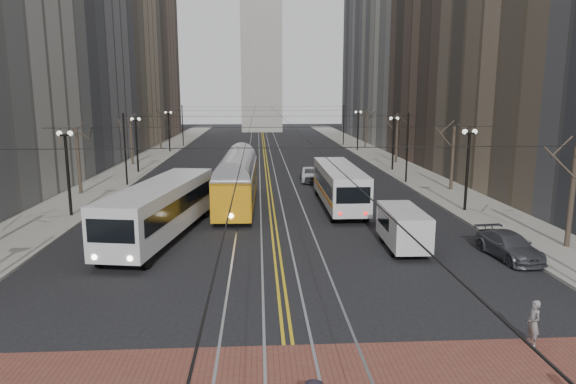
{
  "coord_description": "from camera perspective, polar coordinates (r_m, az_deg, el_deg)",
  "views": [
    {
      "loc": [
        -0.93,
        -16.8,
        8.22
      ],
      "look_at": [
        0.67,
        10.59,
        3.0
      ],
      "focal_mm": 32.0,
      "sensor_mm": 36.0,
      "label": 1
    }
  ],
  "objects": [
    {
      "name": "trolley_wires",
      "position": [
        51.84,
        -2.3,
        5.85
      ],
      "size": [
        25.96,
        120.0,
        6.6
      ],
      "color": "black",
      "rests_on": "ground"
    },
    {
      "name": "cargo_van",
      "position": [
        28.35,
        12.65,
        -4.06
      ],
      "size": [
        2.02,
        4.98,
        2.18
      ],
      "primitive_type": "cube",
      "rotation": [
        0.0,
        0.0,
        -0.03
      ],
      "color": "silver",
      "rests_on": "ground"
    },
    {
      "name": "building_right_mid",
      "position": [
        68.7,
        20.3,
        17.48
      ],
      "size": [
        16.0,
        20.0,
        34.0
      ],
      "primitive_type": "cube",
      "color": "brown",
      "rests_on": "ground"
    },
    {
      "name": "sidewalk_right",
      "position": [
        64.34,
        11.05,
        3.3
      ],
      "size": [
        5.0,
        140.0,
        0.15
      ],
      "primitive_type": "cube",
      "color": "gray",
      "rests_on": "ground"
    },
    {
      "name": "transit_bus",
      "position": [
        30.47,
        -13.92,
        -2.1
      ],
      "size": [
        4.82,
        13.07,
        3.2
      ],
      "primitive_type": "cube",
      "rotation": [
        0.0,
        0.0,
        -0.17
      ],
      "color": "silver",
      "rests_on": "ground"
    },
    {
      "name": "centre_lines",
      "position": [
        62.35,
        -2.45,
        3.2
      ],
      "size": [
        0.42,
        130.0,
        0.01
      ],
      "primitive_type": "cube",
      "color": "gold",
      "rests_on": "ground"
    },
    {
      "name": "sedan_silver",
      "position": [
        49.21,
        2.46,
        1.93
      ],
      "size": [
        1.95,
        4.18,
        1.32
      ],
      "primitive_type": "imported",
      "rotation": [
        0.0,
        0.0,
        -0.14
      ],
      "color": "#A4A8AC",
      "rests_on": "ground"
    },
    {
      "name": "lamp_posts",
      "position": [
        45.88,
        -2.15,
        3.98
      ],
      "size": [
        27.6,
        57.2,
        5.6
      ],
      "color": "black",
      "rests_on": "ground"
    },
    {
      "name": "rear_bus",
      "position": [
        38.03,
        5.69,
        0.56
      ],
      "size": [
        2.56,
        11.61,
        3.03
      ],
      "primitive_type": "cube",
      "rotation": [
        0.0,
        0.0,
        -0.0
      ],
      "color": "silver",
      "rests_on": "ground"
    },
    {
      "name": "sidewalk_left",
      "position": [
        63.91,
        -16.05,
        3.03
      ],
      "size": [
        5.0,
        140.0,
        0.15
      ],
      "primitive_type": "cube",
      "color": "gray",
      "rests_on": "ground"
    },
    {
      "name": "streetcar_rails",
      "position": [
        62.35,
        -2.45,
        3.19
      ],
      "size": [
        4.8,
        130.0,
        0.02
      ],
      "primitive_type": "cube",
      "color": "gray",
      "rests_on": "ground"
    },
    {
      "name": "ground",
      "position": [
        18.73,
        -0.15,
        -15.27
      ],
      "size": [
        260.0,
        260.0,
        0.0
      ],
      "primitive_type": "plane",
      "color": "black",
      "rests_on": "ground"
    },
    {
      "name": "streetcar",
      "position": [
        38.26,
        -5.63,
        0.77
      ],
      "size": [
        2.84,
        13.72,
        3.22
      ],
      "primitive_type": "cube",
      "rotation": [
        0.0,
        0.0,
        -0.02
      ],
      "color": "orange",
      "rests_on": "ground"
    },
    {
      "name": "pedestrian_b",
      "position": [
        19.25,
        25.62,
        -13.02
      ],
      "size": [
        0.39,
        0.58,
        1.58
      ],
      "primitive_type": "imported",
      "rotation": [
        0.0,
        0.0,
        4.69
      ],
      "color": "slate",
      "rests_on": "crosswalk_band"
    },
    {
      "name": "street_trees",
      "position": [
        52.34,
        -2.31,
        4.82
      ],
      "size": [
        31.68,
        53.28,
        5.6
      ],
      "color": "#382D23",
      "rests_on": "ground"
    },
    {
      "name": "sedan_grey",
      "position": [
        49.02,
        2.48,
        1.93
      ],
      "size": [
        1.77,
        4.12,
        1.39
      ],
      "primitive_type": "imported",
      "rotation": [
        0.0,
        0.0,
        0.03
      ],
      "color": "#404147",
      "rests_on": "ground"
    },
    {
      "name": "building_left_mid",
      "position": [
        68.01,
        -25.7,
        17.17
      ],
      "size": [
        16.0,
        20.0,
        34.0
      ],
      "primitive_type": "cube",
      "color": "slate",
      "rests_on": "ground"
    },
    {
      "name": "building_right_far",
      "position": [
        106.8,
        11.52,
        16.9
      ],
      "size": [
        16.0,
        20.0,
        40.0
      ],
      "primitive_type": "cube",
      "color": "slate",
      "rests_on": "ground"
    },
    {
      "name": "building_left_far",
      "position": [
        106.35,
        -17.42,
        16.66
      ],
      "size": [
        16.0,
        20.0,
        40.0
      ],
      "primitive_type": "cube",
      "color": "brown",
      "rests_on": "ground"
    },
    {
      "name": "sedan_parked",
      "position": [
        28.59,
        23.37,
        -5.5
      ],
      "size": [
        2.24,
        4.6,
        1.29
      ],
      "primitive_type": "imported",
      "rotation": [
        0.0,
        0.0,
        0.1
      ],
      "color": "#45474D",
      "rests_on": "ground"
    }
  ]
}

